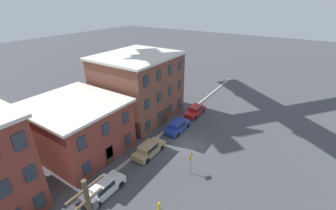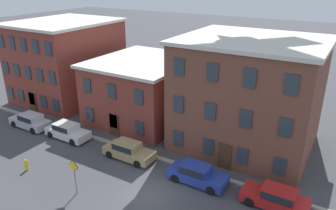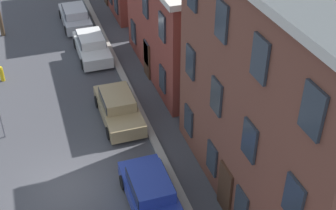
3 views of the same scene
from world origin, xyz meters
name	(u,v)px [view 1 (image 1 of 3)]	position (x,y,z in m)	size (l,w,h in m)	color
ground_plane	(190,146)	(0.00, 0.00, 0.00)	(200.00, 200.00, 0.00)	#424247
kerb_strip	(161,134)	(0.00, 4.50, 0.08)	(56.00, 0.36, 0.16)	#9E998E
apartment_midblock	(77,126)	(-7.91, 11.10, 3.18)	(9.57, 10.73, 6.34)	brown
apartment_far	(139,86)	(3.30, 10.86, 4.83)	(11.72, 10.24, 9.64)	brown
car_white	(103,188)	(-11.41, 3.29, 0.75)	(4.40, 1.92, 1.43)	silver
car_tan	(149,149)	(-4.23, 3.33, 0.75)	(4.40, 1.92, 1.43)	tan
car_blue	(178,126)	(2.24, 3.17, 0.75)	(4.40, 1.92, 1.43)	#233899
car_red	(195,110)	(8.01, 3.34, 0.75)	(4.40, 1.92, 1.43)	#B21E1E
caution_sign	(191,160)	(-4.47, -2.44, 1.84)	(0.94, 0.08, 2.75)	slate
fire_hydrant	(159,206)	(-10.04, -2.31, 0.48)	(0.24, 0.34, 0.96)	yellow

